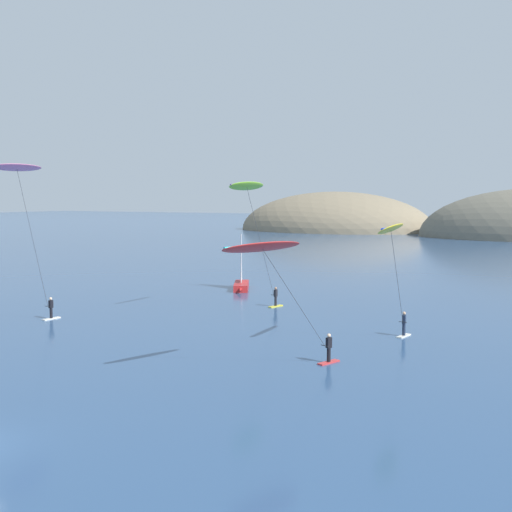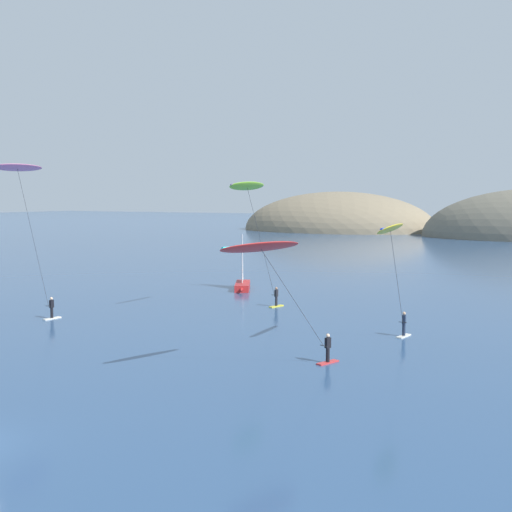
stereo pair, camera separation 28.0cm
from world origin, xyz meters
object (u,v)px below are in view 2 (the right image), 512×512
object	(u,v)px
kitesurfer_lime	(250,199)
kitesurfer_pink	(21,182)
kitesurfer_red	(267,257)
sailboat_near	(242,284)
kitesurfer_yellow	(392,240)

from	to	relation	value
kitesurfer_lime	kitesurfer_pink	distance (m)	17.25
kitesurfer_red	kitesurfer_lime	bearing A→B (deg)	122.43
kitesurfer_lime	kitesurfer_red	distance (m)	18.69
sailboat_near	kitesurfer_pink	world-z (taller)	kitesurfer_pink
kitesurfer_pink	sailboat_near	bearing A→B (deg)	78.61
kitesurfer_lime	kitesurfer_pink	bearing A→B (deg)	-135.04
kitesurfer_lime	kitesurfer_yellow	xyz separation A→B (m)	(13.44, -5.87, -2.49)
sailboat_near	kitesurfer_red	xyz separation A→B (m)	(17.34, -26.92, 5.76)
kitesurfer_red	kitesurfer_pink	bearing A→B (deg)	171.20
sailboat_near	kitesurfer_pink	distance (m)	25.94
sailboat_near	kitesurfer_lime	xyz separation A→B (m)	(7.45, -11.34, 8.68)
kitesurfer_lime	kitesurfer_yellow	distance (m)	14.88
kitesurfer_yellow	sailboat_near	bearing A→B (deg)	140.51
kitesurfer_lime	kitesurfer_yellow	bearing A→B (deg)	-23.59
sailboat_near	kitesurfer_yellow	xyz separation A→B (m)	(20.89, -17.21, 6.19)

